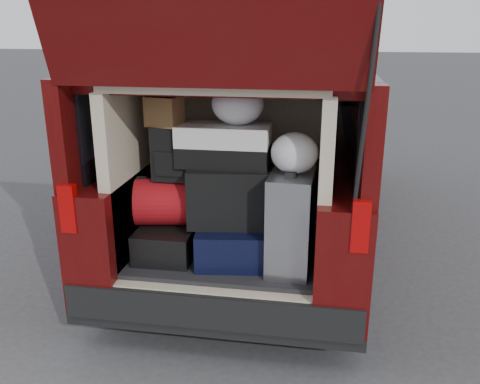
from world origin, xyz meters
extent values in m
plane|color=#333335|center=(0.00, 0.00, 0.00)|extent=(80.00, 80.00, 0.00)
cylinder|color=black|center=(-0.82, 0.40, 0.32)|extent=(0.24, 0.64, 0.64)
cylinder|color=black|center=(0.82, 0.40, 0.32)|extent=(0.24, 0.64, 0.64)
cylinder|color=black|center=(-0.82, 3.70, 0.32)|extent=(0.24, 0.64, 0.64)
cylinder|color=black|center=(0.82, 3.70, 0.32)|extent=(0.24, 0.64, 0.64)
cube|color=black|center=(0.00, 2.08, 0.26)|extent=(1.90, 4.85, 0.08)
cube|color=#4B0708|center=(-0.79, 2.08, 0.70)|extent=(0.33, 4.85, 0.80)
cube|color=#4B0708|center=(0.79, 2.08, 0.70)|extent=(0.33, 4.85, 0.80)
cube|color=#4B0708|center=(0.00, 2.08, 1.73)|extent=(1.82, 4.46, 0.10)
cube|color=black|center=(-0.88, 1.97, 1.44)|extent=(0.12, 4.25, 0.68)
cube|color=black|center=(0.88, 1.97, 1.44)|extent=(0.12, 4.25, 0.68)
cube|color=black|center=(0.00, -0.29, 0.40)|extent=(1.86, 0.16, 0.22)
cube|color=#990505|center=(-0.86, -0.33, 1.02)|extent=(0.10, 0.06, 0.30)
cube|color=#990505|center=(0.86, -0.33, 1.02)|extent=(0.10, 0.06, 0.30)
cube|color=black|center=(0.00, 0.28, 0.52)|extent=(1.24, 1.05, 0.06)
cube|color=beige|center=(-0.66, 0.28, 1.12)|extent=(0.08, 1.05, 1.15)
cube|color=beige|center=(0.66, 0.28, 1.12)|extent=(0.08, 1.05, 1.15)
cube|color=beige|center=(0.00, 0.83, 1.12)|extent=(1.34, 0.06, 1.15)
cube|color=beige|center=(0.00, 0.28, 1.73)|extent=(1.34, 1.05, 0.06)
cylinder|color=black|center=(0.84, -0.40, 1.65)|extent=(0.02, 0.90, 0.76)
cube|color=black|center=(0.00, 0.28, 0.28)|extent=(1.24, 1.05, 0.55)
cube|color=black|center=(-0.39, 0.13, 0.65)|extent=(0.38, 0.53, 0.21)
cube|color=black|center=(0.05, 0.15, 0.67)|extent=(0.53, 0.62, 0.25)
cube|color=silver|center=(0.45, 0.04, 0.87)|extent=(0.29, 0.44, 0.64)
cube|color=#A10E19|center=(-0.36, 0.17, 0.92)|extent=(0.55, 0.41, 0.32)
cube|color=black|center=(0.04, 0.15, 0.99)|extent=(0.58, 0.39, 0.39)
cube|color=black|center=(-0.35, 0.16, 1.26)|extent=(0.26, 0.16, 0.36)
cube|color=white|center=(-0.01, 0.21, 1.32)|extent=(0.60, 0.32, 0.27)
cube|color=brown|center=(-0.39, 0.17, 1.54)|extent=(0.24, 0.21, 0.19)
ellipsoid|color=silver|center=(0.08, 0.22, 1.59)|extent=(0.35, 0.33, 0.27)
ellipsoid|color=silver|center=(0.46, 0.06, 1.32)|extent=(0.34, 0.32, 0.25)
camera|label=1|loc=(0.63, -2.99, 2.07)|focal=38.00mm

